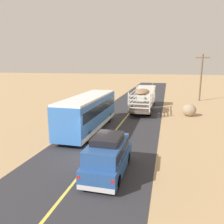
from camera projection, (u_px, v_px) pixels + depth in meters
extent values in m
plane|color=tan|center=(94.00, 158.00, 14.63)|extent=(240.00, 240.00, 0.00)
cube|color=#2D2D33|center=(94.00, 158.00, 14.63)|extent=(8.00, 120.00, 0.02)
cube|color=#D8CC4C|center=(94.00, 158.00, 14.62)|extent=(0.16, 117.60, 0.00)
cube|color=#264C8C|center=(108.00, 162.00, 12.40)|extent=(1.90, 4.60, 0.90)
cube|color=#264C8C|center=(107.00, 149.00, 12.08)|extent=(1.75, 3.59, 0.80)
cube|color=#192333|center=(107.00, 148.00, 12.07)|extent=(1.79, 3.22, 0.44)
cube|color=silver|center=(96.00, 189.00, 10.37)|extent=(1.86, 0.20, 0.24)
cube|color=red|center=(79.00, 177.00, 10.40)|extent=(0.16, 0.06, 0.14)
cube|color=red|center=(113.00, 182.00, 10.01)|extent=(0.16, 0.06, 0.14)
cube|color=black|center=(108.00, 138.00, 12.00)|extent=(1.42, 2.07, 0.36)
cylinder|color=black|center=(102.00, 156.00, 14.01)|extent=(0.26, 0.76, 0.76)
cylinder|color=black|center=(127.00, 158.00, 13.62)|extent=(0.26, 0.76, 0.76)
cylinder|color=black|center=(86.00, 178.00, 11.31)|extent=(0.26, 0.76, 0.76)
cylinder|color=black|center=(117.00, 182.00, 10.92)|extent=(0.26, 0.76, 0.76)
cube|color=silver|center=(146.00, 93.00, 32.59)|extent=(2.50, 2.20, 2.20)
cube|color=#192333|center=(146.00, 90.00, 32.49)|extent=(2.53, 1.54, 0.70)
cube|color=brown|center=(142.00, 108.00, 27.71)|extent=(2.50, 6.40, 0.24)
cylinder|color=silver|center=(136.00, 94.00, 30.70)|extent=(0.12, 0.12, 2.20)
cylinder|color=silver|center=(154.00, 95.00, 30.14)|extent=(0.12, 0.12, 2.20)
cylinder|color=silver|center=(128.00, 102.00, 24.75)|extent=(0.12, 0.12, 2.20)
cylinder|color=silver|center=(150.00, 102.00, 24.19)|extent=(0.12, 0.12, 2.20)
cube|color=silver|center=(132.00, 103.00, 27.88)|extent=(0.08, 6.30, 0.12)
cube|color=silver|center=(152.00, 104.00, 27.30)|extent=(0.08, 6.30, 0.12)
cube|color=silver|center=(139.00, 108.00, 24.59)|extent=(2.40, 0.08, 0.12)
cube|color=silver|center=(133.00, 99.00, 27.78)|extent=(0.08, 6.30, 0.12)
cube|color=silver|center=(152.00, 100.00, 27.20)|extent=(0.08, 6.30, 0.12)
cube|color=silver|center=(139.00, 104.00, 24.50)|extent=(2.40, 0.08, 0.12)
cube|color=silver|center=(133.00, 96.00, 27.69)|extent=(0.08, 6.30, 0.12)
cube|color=silver|center=(152.00, 96.00, 27.11)|extent=(0.08, 6.30, 0.12)
cube|color=silver|center=(139.00, 100.00, 24.41)|extent=(2.40, 0.08, 0.12)
cube|color=silver|center=(133.00, 92.00, 27.59)|extent=(0.08, 6.30, 0.12)
cube|color=silver|center=(152.00, 93.00, 27.02)|extent=(0.08, 6.30, 0.12)
cube|color=silver|center=(139.00, 96.00, 24.31)|extent=(2.40, 0.08, 0.12)
ellipsoid|color=#8C6B4C|center=(142.00, 92.00, 27.29)|extent=(1.75, 3.84, 0.70)
cylinder|color=black|center=(139.00, 101.00, 33.11)|extent=(0.32, 1.10, 1.10)
cylinder|color=black|center=(154.00, 102.00, 32.59)|extent=(0.32, 1.10, 1.10)
cylinder|color=black|center=(132.00, 110.00, 26.79)|extent=(0.32, 1.10, 1.10)
cylinder|color=black|center=(150.00, 111.00, 26.27)|extent=(0.32, 1.10, 1.10)
cube|color=#3872C6|center=(89.00, 112.00, 20.38)|extent=(2.50, 10.00, 2.70)
cube|color=white|center=(88.00, 97.00, 20.07)|extent=(2.45, 9.80, 0.16)
cube|color=#192333|center=(88.00, 107.00, 20.28)|extent=(2.54, 9.20, 0.80)
cube|color=silver|center=(89.00, 124.00, 20.63)|extent=(2.53, 9.80, 0.36)
cylinder|color=black|center=(90.00, 116.00, 23.98)|extent=(0.30, 1.00, 1.00)
cylinder|color=black|center=(109.00, 117.00, 23.45)|extent=(0.30, 1.00, 1.00)
cylinder|color=black|center=(62.00, 134.00, 17.82)|extent=(0.30, 1.00, 1.00)
cylinder|color=black|center=(88.00, 137.00, 17.30)|extent=(0.30, 1.00, 1.00)
cylinder|color=brown|center=(201.00, 78.00, 36.35)|extent=(0.24, 0.24, 7.63)
cube|color=brown|center=(203.00, 58.00, 35.66)|extent=(2.20, 0.14, 0.14)
ellipsoid|color=gray|center=(189.00, 110.00, 26.14)|extent=(1.61, 1.39, 1.47)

